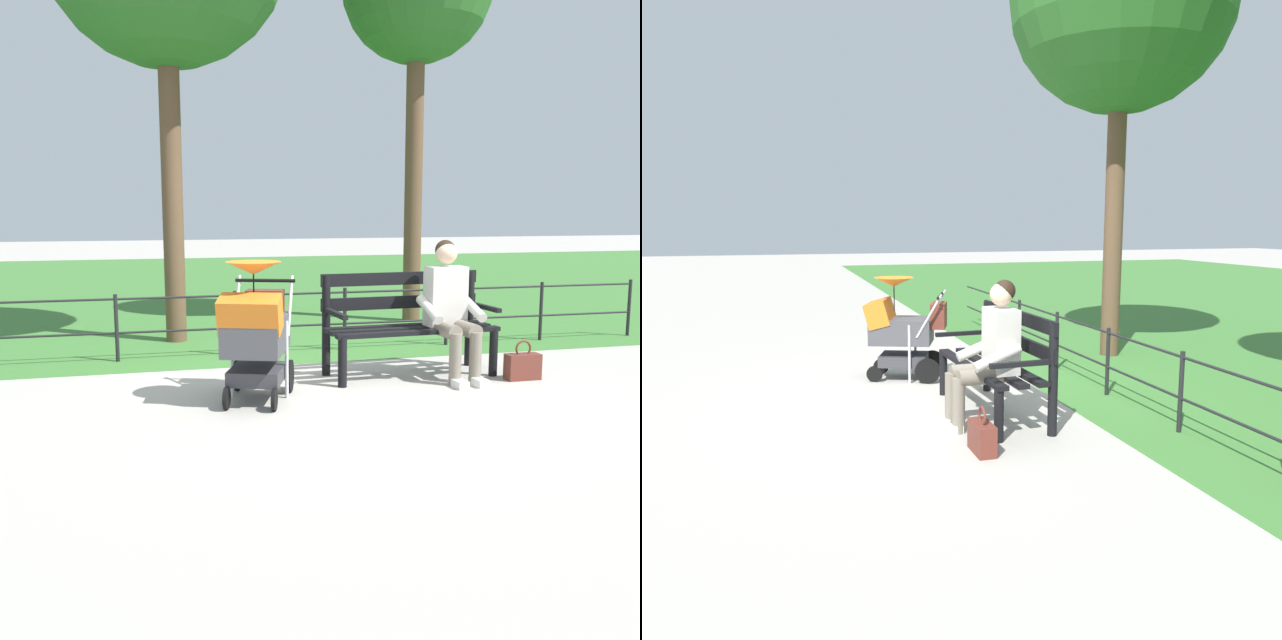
{
  "view_description": "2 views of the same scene",
  "coord_description": "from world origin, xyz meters",
  "views": [
    {
      "loc": [
        1.65,
        6.22,
        1.57
      ],
      "look_at": [
        0.09,
        0.21,
        0.61
      ],
      "focal_mm": 40.69,
      "sensor_mm": 36.0,
      "label": 1
    },
    {
      "loc": [
        -6.23,
        1.85,
        1.76
      ],
      "look_at": [
        -0.25,
        0.07,
        0.79
      ],
      "focal_mm": 35.52,
      "sensor_mm": 36.0,
      "label": 2
    }
  ],
  "objects": [
    {
      "name": "park_bench",
      "position": [
        -0.85,
        -0.12,
        0.53
      ],
      "size": [
        1.62,
        0.66,
        0.96
      ],
      "color": "black",
      "rests_on": "ground"
    },
    {
      "name": "handbag",
      "position": [
        -1.8,
        0.37,
        0.13
      ],
      "size": [
        0.32,
        0.14,
        0.37
      ],
      "color": "brown",
      "rests_on": "ground"
    },
    {
      "name": "person_on_bench",
      "position": [
        -1.19,
        0.11,
        0.68
      ],
      "size": [
        0.55,
        0.74,
        1.28
      ],
      "color": "slate",
      "rests_on": "ground"
    },
    {
      "name": "park_fence",
      "position": [
        -0.49,
        -1.37,
        0.42
      ],
      "size": [
        8.55,
        0.04,
        0.7
      ],
      "color": "black",
      "rests_on": "ground"
    },
    {
      "name": "stroller",
      "position": [
        0.7,
        0.51,
        0.59
      ],
      "size": [
        0.76,
        0.99,
        1.15
      ],
      "color": "black",
      "rests_on": "ground"
    },
    {
      "name": "ground_plane",
      "position": [
        0.0,
        0.0,
        0.0
      ],
      "size": [
        60.0,
        60.0,
        0.0
      ],
      "primitive_type": "plane",
      "color": "#ADA89E"
    }
  ]
}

